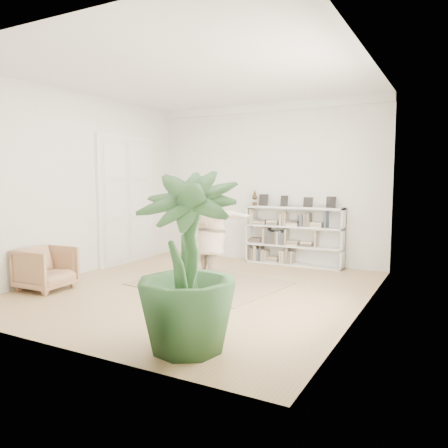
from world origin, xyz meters
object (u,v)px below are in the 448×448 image
object	(u,v)px
person	(210,236)
houseplant	(187,262)
rocker_board	(210,280)
armchair	(46,268)
bookshelf	(294,237)

from	to	relation	value
person	houseplant	distance (m)	3.08
rocker_board	person	xyz separation A→B (m)	(-0.00, -0.00, 0.82)
armchair	person	distance (m)	2.90
rocker_board	houseplant	size ratio (longest dim) A/B	0.27
armchair	rocker_board	bearing A→B (deg)	-57.18
bookshelf	houseplant	size ratio (longest dim) A/B	1.09
rocker_board	person	world-z (taller)	person
armchair	houseplant	distance (m)	3.83
person	rocker_board	bearing A→B (deg)	-126.56
armchair	person	world-z (taller)	person
person	houseplant	xyz separation A→B (m)	(1.32, -2.78, 0.11)
person	bookshelf	bearing A→B (deg)	-98.64
armchair	houseplant	size ratio (longest dim) A/B	0.41
armchair	rocker_board	size ratio (longest dim) A/B	1.52
armchair	houseplant	world-z (taller)	houseplant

